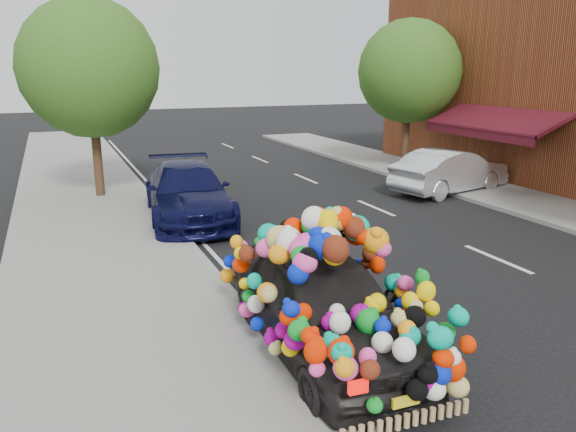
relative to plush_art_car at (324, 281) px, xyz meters
name	(u,v)px	position (x,y,z in m)	size (l,w,h in m)	color
ground	(352,283)	(1.71, 2.18, -1.09)	(100.00, 100.00, 0.00)	black
sidewalk	(122,317)	(-2.59, 2.18, -1.03)	(4.00, 60.00, 0.12)	gray
kerb	(236,299)	(-0.64, 2.18, -1.02)	(0.15, 60.00, 0.13)	gray
footpath_far	(545,207)	(9.91, 5.18, -1.03)	(3.00, 40.00, 0.12)	gray
lane_markings	(497,259)	(5.31, 2.18, -1.08)	(6.00, 50.00, 0.01)	silver
tree_near_sidewalk	(90,68)	(-2.09, 11.68, 2.93)	(4.20, 4.20, 6.13)	#332114
tree_far_b	(409,72)	(9.71, 12.18, 2.80)	(4.00, 4.00, 5.90)	#332114
plush_art_car	(324,281)	(0.00, 0.00, 0.00)	(2.26, 4.61, 2.13)	black
navy_sedan	(188,192)	(-0.09, 8.09, -0.33)	(2.12, 5.20, 1.51)	black
silver_hatchback	(450,171)	(8.71, 8.10, -0.36)	(1.54, 4.41, 1.45)	silver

